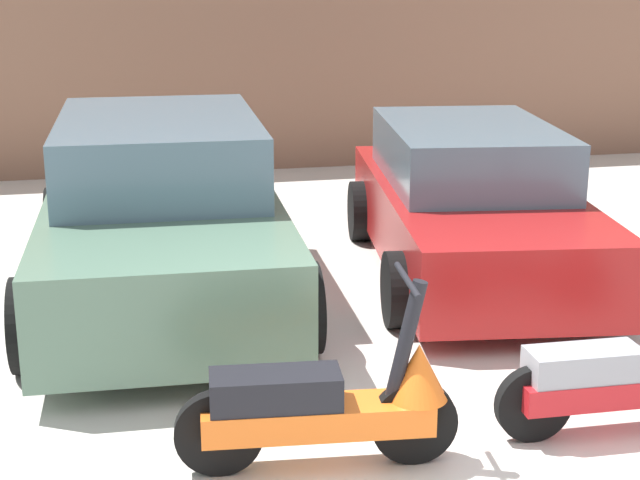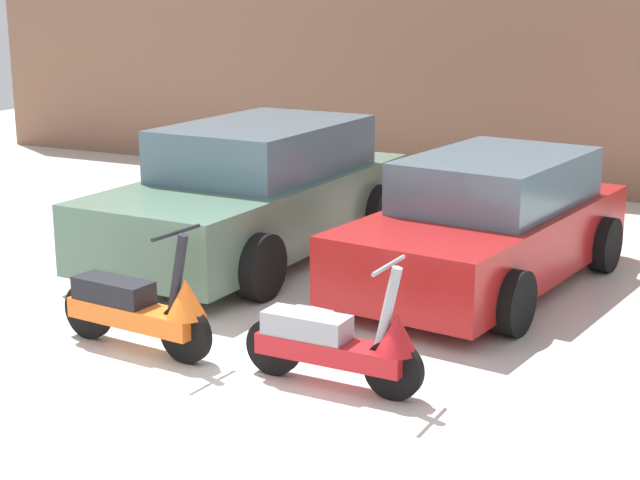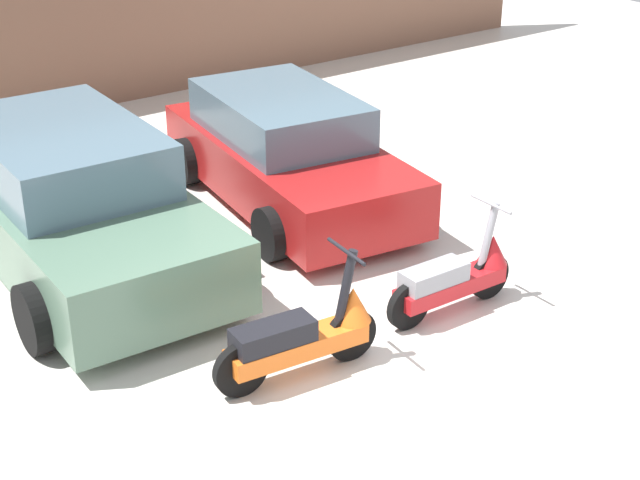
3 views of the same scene
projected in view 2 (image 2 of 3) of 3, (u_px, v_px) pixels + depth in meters
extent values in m
plane|color=silver|center=(150.00, 408.00, 7.18)|extent=(28.00, 28.00, 0.00)
cube|color=#845B47|center=(510.00, 82.00, 14.51)|extent=(19.60, 0.12, 3.26)
cylinder|color=black|center=(185.00, 334.00, 8.00)|extent=(0.50, 0.13, 0.49)
cylinder|color=black|center=(88.00, 311.00, 8.56)|extent=(0.50, 0.13, 0.49)
cube|color=orange|center=(135.00, 315.00, 8.26)|extent=(1.31, 0.41, 0.17)
cube|color=black|center=(113.00, 290.00, 8.34)|extent=(0.74, 0.35, 0.19)
cylinder|color=black|center=(178.00, 275.00, 7.90)|extent=(0.23, 0.10, 0.70)
cylinder|color=black|center=(176.00, 233.00, 7.82)|extent=(0.08, 0.57, 0.03)
cone|color=orange|center=(186.00, 298.00, 7.91)|extent=(0.36, 0.36, 0.32)
cylinder|color=black|center=(394.00, 370.00, 7.28)|extent=(0.47, 0.09, 0.47)
cylinder|color=black|center=(274.00, 346.00, 7.75)|extent=(0.47, 0.09, 0.47)
cube|color=#B2191E|center=(332.00, 351.00, 7.50)|extent=(1.22, 0.31, 0.16)
cube|color=gray|center=(307.00, 325.00, 7.56)|extent=(0.69, 0.29, 0.18)
cylinder|color=gray|center=(388.00, 309.00, 7.19)|extent=(0.22, 0.08, 0.66)
cylinder|color=gray|center=(389.00, 265.00, 7.11)|extent=(0.04, 0.54, 0.03)
cone|color=#B2191E|center=(397.00, 333.00, 7.20)|extent=(0.32, 0.32, 0.30)
cube|color=#51705B|center=(253.00, 208.00, 11.14)|extent=(1.98, 4.47, 0.73)
cube|color=slate|center=(264.00, 148.00, 11.20)|extent=(1.70, 2.52, 0.58)
cylinder|color=black|center=(260.00, 267.00, 9.59)|extent=(0.25, 0.68, 0.67)
cylinder|color=black|center=(109.00, 243.00, 10.48)|extent=(0.25, 0.68, 0.67)
cylinder|color=black|center=(380.00, 212.00, 11.91)|extent=(0.25, 0.68, 0.67)
cylinder|color=black|center=(248.00, 196.00, 12.80)|extent=(0.25, 0.68, 0.67)
cube|color=maroon|center=(485.00, 239.00, 10.01)|extent=(2.12, 4.10, 0.65)
cube|color=slate|center=(497.00, 180.00, 10.05)|extent=(1.71, 2.36, 0.51)
cylinder|color=black|center=(513.00, 303.00, 8.62)|extent=(0.28, 0.62, 0.60)
cylinder|color=black|center=(351.00, 272.00, 9.55)|extent=(0.28, 0.62, 0.60)
cylinder|color=black|center=(605.00, 244.00, 10.57)|extent=(0.28, 0.62, 0.60)
cylinder|color=black|center=(462.00, 224.00, 11.49)|extent=(0.28, 0.62, 0.60)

